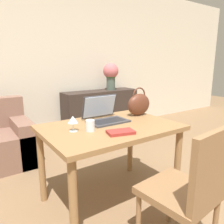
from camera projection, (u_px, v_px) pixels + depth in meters
wall_back at (37, 58)px, 3.49m from camera, size 10.00×0.06×2.70m
dining_table at (110, 136)px, 1.95m from camera, size 1.17×0.81×0.74m
chair at (190, 187)px, 1.39m from camera, size 0.48×0.48×0.91m
sideboard at (101, 112)px, 4.02m from camera, size 1.40×0.40×0.78m
laptop at (104, 114)px, 2.08m from camera, size 0.37×0.31×0.24m
drinking_glass at (90, 126)px, 1.76m from camera, size 0.07×0.07×0.09m
wine_glass at (73, 120)px, 1.75m from camera, size 0.08×0.08×0.13m
handbag at (139, 104)px, 2.28m from camera, size 0.28×0.12×0.29m
flower_vase at (111, 74)px, 3.97m from camera, size 0.28×0.28×0.49m
book at (121, 132)px, 1.71m from camera, size 0.24×0.18×0.02m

